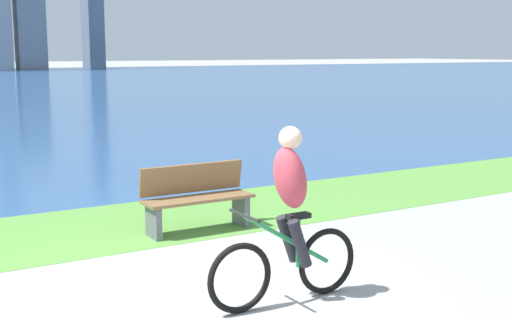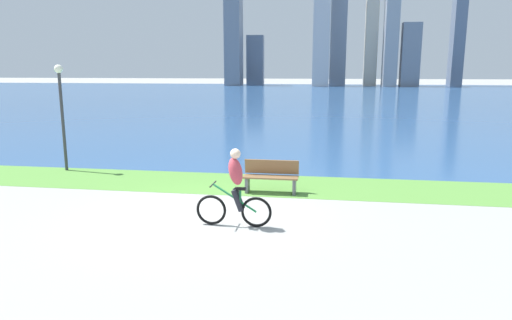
# 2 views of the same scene
# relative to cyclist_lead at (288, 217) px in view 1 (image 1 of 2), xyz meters

# --- Properties ---
(ground_plane) EXTENTS (300.00, 300.00, 0.00)m
(ground_plane) POSITION_rel_cyclist_lead_xyz_m (-0.84, 0.64, -0.84)
(ground_plane) COLOR #9E9E99
(grass_strip_bayside) EXTENTS (120.00, 2.59, 0.01)m
(grass_strip_bayside) POSITION_rel_cyclist_lead_xyz_m (-0.84, 3.65, -0.84)
(grass_strip_bayside) COLOR #59933D
(grass_strip_bayside) RESTS_ON ground
(cyclist_lead) EXTENTS (1.66, 0.52, 1.71)m
(cyclist_lead) POSITION_rel_cyclist_lead_xyz_m (0.00, 0.00, 0.00)
(cyclist_lead) COLOR black
(cyclist_lead) RESTS_ON ground
(bench_near_path) EXTENTS (1.50, 0.47, 0.90)m
(bench_near_path) POSITION_rel_cyclist_lead_xyz_m (0.43, 2.84, -0.39)
(bench_near_path) COLOR brown
(bench_near_path) RESTS_ON ground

